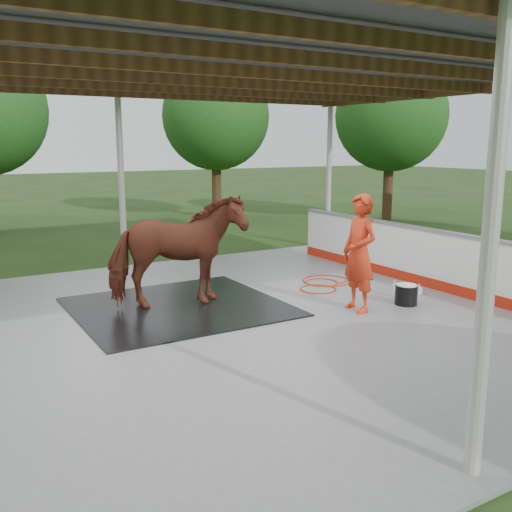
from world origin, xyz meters
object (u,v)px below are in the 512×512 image
horse (177,251)px  wash_bucket (406,294)px  dasher_board (432,260)px  handler (359,253)px

horse → wash_bucket: 4.03m
dasher_board → horse: bearing=165.9°
dasher_board → horse: size_ratio=3.55×
horse → wash_bucket: size_ratio=5.82×
horse → handler: size_ratio=1.15×
handler → horse: bearing=-122.2°
dasher_board → horse: (-4.79, 1.21, 0.43)m
dasher_board → wash_bucket: dasher_board is taller
horse → wash_bucket: (3.49, -1.86, -0.79)m
dasher_board → handler: bearing=-167.9°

